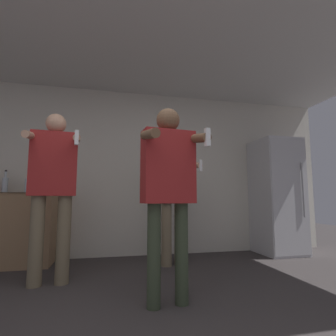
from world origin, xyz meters
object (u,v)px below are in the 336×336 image
(person_man_side, at_px, (53,183))
(person_spectator_back, at_px, (173,194))
(refrigerator, at_px, (277,196))
(bottle_tall_gin, at_px, (44,186))
(bottle_amber_bourbon, at_px, (5,184))
(bottle_dark_rum, at_px, (28,185))
(person_woman_foreground, at_px, (168,181))

(person_man_side, relative_size, person_spectator_back, 1.10)
(refrigerator, height_order, bottle_tall_gin, refrigerator)
(refrigerator, relative_size, bottle_tall_gin, 7.12)
(bottle_amber_bourbon, height_order, person_spectator_back, person_spectator_back)
(bottle_tall_gin, bearing_deg, person_man_side, -72.24)
(bottle_dark_rum, height_order, person_spectator_back, person_spectator_back)
(refrigerator, bearing_deg, person_woman_foreground, -143.29)
(bottle_amber_bourbon, xyz_separation_m, bottle_dark_rum, (0.27, 0.00, -0.01))
(bottle_amber_bourbon, relative_size, person_spectator_back, 0.19)
(refrigerator, xyz_separation_m, bottle_tall_gin, (-3.49, 0.07, 0.12))
(person_woman_foreground, distance_m, person_spectator_back, 1.31)
(refrigerator, distance_m, person_spectator_back, 1.83)
(bottle_dark_rum, bearing_deg, bottle_amber_bourbon, -180.00)
(bottle_dark_rum, distance_m, person_spectator_back, 1.95)
(refrigerator, relative_size, person_spectator_back, 1.12)
(refrigerator, xyz_separation_m, person_spectator_back, (-1.79, -0.34, 0.01))
(person_man_side, height_order, person_spectator_back, person_man_side)
(bottle_dark_rum, distance_m, person_man_side, 1.03)
(person_woman_foreground, relative_size, person_spectator_back, 1.02)
(bottle_tall_gin, relative_size, bottle_dark_rum, 0.87)
(bottle_tall_gin, bearing_deg, refrigerator, -1.08)
(bottle_amber_bourbon, relative_size, person_woman_foreground, 0.18)
(refrigerator, height_order, person_woman_foreground, refrigerator)
(bottle_amber_bourbon, bearing_deg, refrigerator, -0.95)
(bottle_dark_rum, relative_size, person_spectator_back, 0.18)
(refrigerator, bearing_deg, bottle_tall_gin, 178.92)
(refrigerator, relative_size, person_woman_foreground, 1.10)
(refrigerator, xyz_separation_m, person_man_side, (-3.20, -0.84, 0.12))
(bottle_dark_rum, bearing_deg, bottle_tall_gin, 0.00)
(bottle_tall_gin, distance_m, person_woman_foreground, 2.14)
(bottle_amber_bourbon, height_order, bottle_dark_rum, bottle_amber_bourbon)
(person_man_side, distance_m, person_spectator_back, 1.49)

